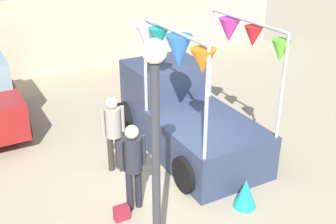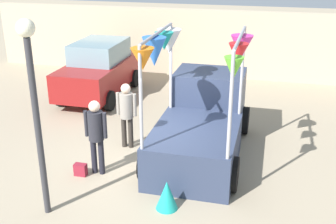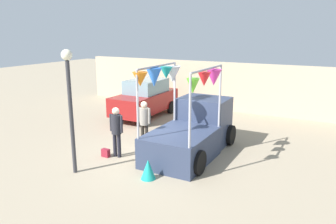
{
  "view_description": "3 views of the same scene",
  "coord_description": "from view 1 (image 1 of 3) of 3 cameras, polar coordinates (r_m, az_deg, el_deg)",
  "views": [
    {
      "loc": [
        -3.69,
        -6.71,
        5.06
      ],
      "look_at": [
        0.16,
        0.35,
        1.32
      ],
      "focal_mm": 45.0,
      "sensor_mm": 36.0,
      "label": 1
    },
    {
      "loc": [
        2.51,
        -8.5,
        4.83
      ],
      "look_at": [
        0.38,
        -0.09,
        1.43
      ],
      "focal_mm": 45.0,
      "sensor_mm": 36.0,
      "label": 2
    },
    {
      "loc": [
        5.51,
        -9.19,
        4.26
      ],
      "look_at": [
        0.38,
        0.27,
        1.57
      ],
      "focal_mm": 35.0,
      "sensor_mm": 36.0,
      "label": 3
    }
  ],
  "objects": [
    {
      "name": "ground_plane",
      "position": [
        9.18,
        0.15,
        -8.5
      ],
      "size": [
        60.0,
        60.0,
        0.0
      ],
      "primitive_type": "plane",
      "color": "gray"
    },
    {
      "name": "vendor_truck",
      "position": [
        9.97,
        1.99,
        0.29
      ],
      "size": [
        2.41,
        4.06,
        3.17
      ],
      "color": "#2D3851",
      "rests_on": "ground"
    },
    {
      "name": "person_customer",
      "position": [
        7.69,
        -4.79,
        -6.44
      ],
      "size": [
        0.53,
        0.34,
        1.76
      ],
      "color": "black",
      "rests_on": "ground"
    },
    {
      "name": "person_vendor",
      "position": [
        8.95,
        -7.45,
        -2.0
      ],
      "size": [
        0.53,
        0.34,
        1.71
      ],
      "color": "#2D2823",
      "rests_on": "ground"
    },
    {
      "name": "handbag",
      "position": [
        7.96,
        -6.3,
        -13.43
      ],
      "size": [
        0.28,
        0.16,
        0.28
      ],
      "primitive_type": "cube",
      "color": "maroon",
      "rests_on": "ground"
    },
    {
      "name": "street_lamp",
      "position": [
        5.55,
        -1.7,
        -2.96
      ],
      "size": [
        0.32,
        0.32,
        3.75
      ],
      "color": "#333338",
      "rests_on": "ground"
    },
    {
      "name": "brick_boundary_wall",
      "position": [
        15.39,
        -14.08,
        10.08
      ],
      "size": [
        18.0,
        0.36,
        2.6
      ],
      "primitive_type": "cube",
      "color": "tan",
      "rests_on": "ground"
    },
    {
      "name": "folded_kite_bundle_teal",
      "position": [
        8.25,
        10.44,
        -10.78
      ],
      "size": [
        0.61,
        0.61,
        0.6
      ],
      "primitive_type": "cone",
      "rotation": [
        0.0,
        0.0,
        2.58
      ],
      "color": "teal",
      "rests_on": "ground"
    }
  ]
}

